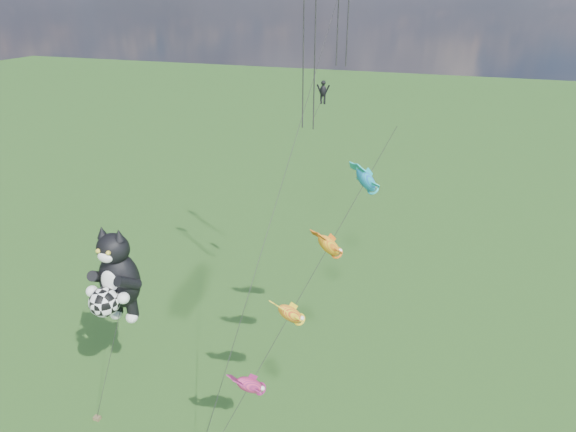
% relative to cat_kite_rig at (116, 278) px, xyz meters
% --- Properties ---
extents(ground, '(300.00, 300.00, 0.00)m').
position_rel_cat_kite_rig_xyz_m(ground, '(-6.08, -0.18, -8.83)').
color(ground, '#133B0E').
extents(cat_kite_rig, '(2.99, 4.33, 11.91)m').
position_rel_cat_kite_rig_xyz_m(cat_kite_rig, '(0.00, 0.00, 0.00)').
color(cat_kite_rig, brown).
rests_on(cat_kite_rig, ground).
extents(fish_windsock_rig, '(7.58, 14.16, 16.71)m').
position_rel_cat_kite_rig_xyz_m(fish_windsock_rig, '(10.81, 2.49, 0.54)').
color(fish_windsock_rig, brown).
rests_on(fish_windsock_rig, ground).
extents(parafoil_rig, '(4.07, 17.31, 27.78)m').
position_rel_cat_kite_rig_xyz_m(parafoil_rig, '(8.99, 10.49, 11.27)').
color(parafoil_rig, brown).
rests_on(parafoil_rig, ground).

